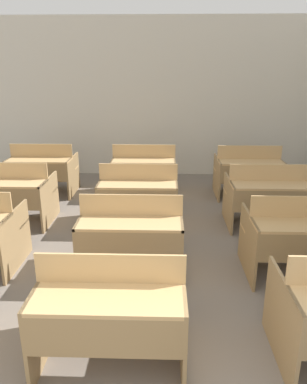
% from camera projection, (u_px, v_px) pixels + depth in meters
% --- Properties ---
extents(wall_back, '(7.24, 0.06, 3.13)m').
position_uv_depth(wall_back, '(157.00, 99.00, 7.58)').
color(wall_back, beige).
rests_on(wall_back, ground_plane).
extents(bench_front_center, '(1.09, 0.82, 0.90)m').
position_uv_depth(bench_front_center, '(112.00, 309.00, 2.79)').
color(bench_front_center, '#92744A').
rests_on(bench_front_center, ground_plane).
extents(bench_second_center, '(1.09, 0.82, 0.90)m').
position_uv_depth(bench_second_center, '(131.00, 234.00, 4.04)').
color(bench_second_center, '#987A50').
rests_on(bench_second_center, ground_plane).
extents(bench_second_right, '(1.09, 0.82, 0.90)m').
position_uv_depth(bench_second_right, '(300.00, 236.00, 3.99)').
color(bench_second_right, olive).
rests_on(bench_second_right, ground_plane).
extents(bench_third_left, '(1.09, 0.82, 0.90)m').
position_uv_depth(bench_third_left, '(11.00, 193.00, 5.36)').
color(bench_third_left, '#997B51').
rests_on(bench_third_left, ground_plane).
extents(bench_third_center, '(1.09, 0.82, 0.90)m').
position_uv_depth(bench_third_center, '(138.00, 195.00, 5.30)').
color(bench_third_center, '#9A7C52').
rests_on(bench_third_center, ground_plane).
extents(bench_third_right, '(1.09, 0.82, 0.90)m').
position_uv_depth(bench_third_right, '(267.00, 195.00, 5.27)').
color(bench_third_right, '#9A7C52').
rests_on(bench_third_right, ground_plane).
extents(bench_back_left, '(1.09, 0.82, 0.90)m').
position_uv_depth(bench_back_left, '(43.00, 169.00, 6.64)').
color(bench_back_left, '#92744A').
rests_on(bench_back_left, ground_plane).
extents(bench_back_center, '(1.09, 0.82, 0.90)m').
position_uv_depth(bench_back_center, '(144.00, 170.00, 6.59)').
color(bench_back_center, '#98794F').
rests_on(bench_back_center, ground_plane).
extents(bench_back_right, '(1.09, 0.82, 0.90)m').
position_uv_depth(bench_back_right, '(248.00, 171.00, 6.50)').
color(bench_back_right, '#997B51').
rests_on(bench_back_right, ground_plane).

